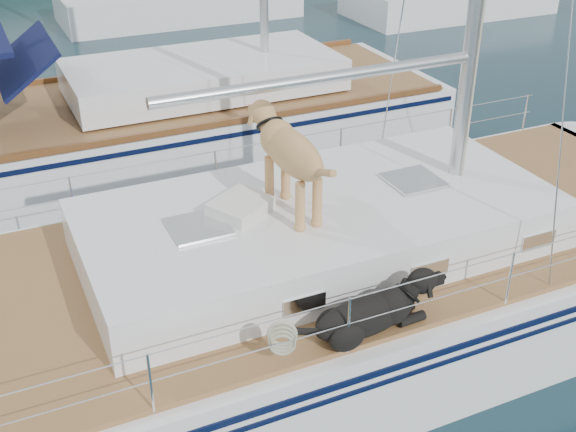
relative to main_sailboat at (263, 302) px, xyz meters
name	(u,v)px	position (x,y,z in m)	size (l,w,h in m)	color
ground	(256,351)	(-0.09, 0.01, -0.68)	(120.00, 120.00, 0.00)	black
main_sailboat	(263,302)	(0.00, 0.00, 0.00)	(12.00, 3.80, 14.01)	white
neighbor_sailboat	(149,126)	(0.25, 5.90, -0.06)	(11.00, 3.50, 13.30)	white
bg_boat_center	(179,3)	(3.91, 16.01, -0.23)	(7.20, 3.00, 11.65)	white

